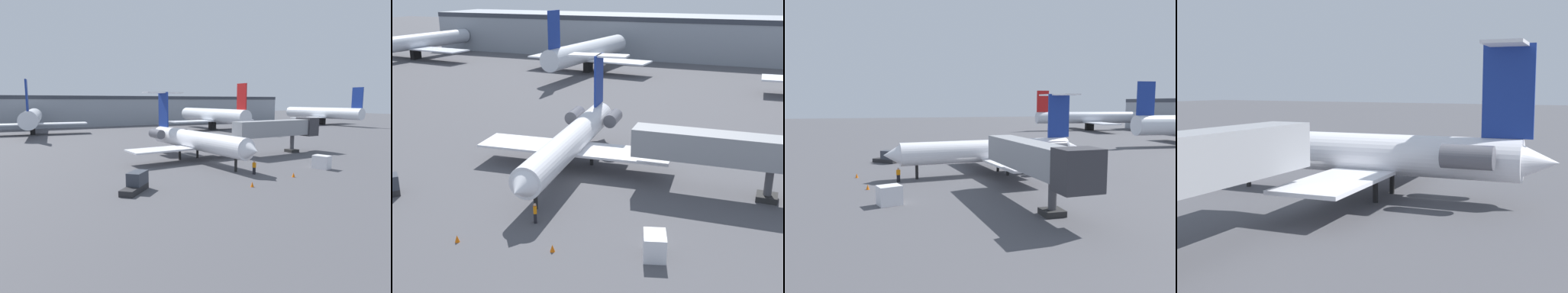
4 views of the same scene
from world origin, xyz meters
The scene contains 10 objects.
ground_plane centered at (0.00, 0.00, -0.05)m, with size 400.00×400.00×0.10m, color #4C4C51.
regional_jet centered at (-1.25, 3.99, 3.19)m, with size 20.30×26.83×10.39m.
jet_bridge centered at (15.17, 3.01, 4.27)m, with size 17.07×3.88×5.95m.
ground_crew_marshaller centered at (0.91, -8.36, 0.86)m, with size 0.44×0.48×1.69m.
cargo_container_uld centered at (10.94, -9.64, 0.88)m, with size 2.09×2.41×1.77m.
traffic_cone_near centered at (4.09, -11.72, 0.28)m, with size 0.36×0.36×0.55m.
traffic_cone_mid centered at (-2.99, -13.20, 0.28)m, with size 0.36×0.36×0.55m.
terminal_building centered at (0.00, 87.08, 5.33)m, with size 153.89×19.72×10.63m.
parked_airliner_west_end centered at (-69.97, 58.26, 4.21)m, with size 31.65×37.34×13.23m.
parked_airliner_west_mid centered at (-21.67, 57.30, 4.41)m, with size 27.67×32.73×13.61m.
Camera 2 is at (17.64, -37.97, 17.93)m, focal length 43.54 mm.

